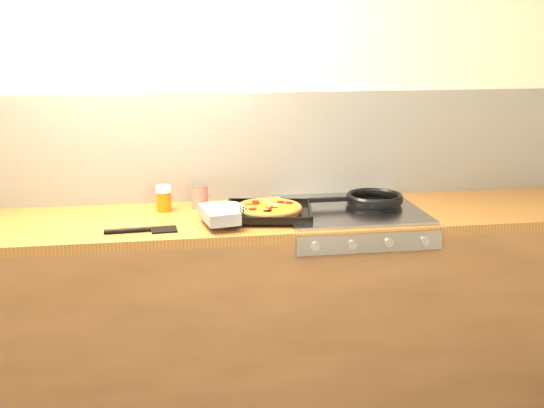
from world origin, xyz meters
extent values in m
plane|color=beige|center=(0.00, 1.40, 1.25)|extent=(3.20, 0.00, 3.20)
cube|color=silver|center=(0.00, 1.39, 1.15)|extent=(3.20, 0.02, 0.50)
cube|color=brown|center=(0.00, 1.10, 0.43)|extent=(3.20, 0.60, 0.86)
cube|color=brown|center=(0.00, 1.10, 0.88)|extent=(3.20, 0.60, 0.04)
cube|color=#9C9CA1|center=(0.45, 0.80, 0.85)|extent=(0.60, 0.03, 0.08)
cylinder|color=#A5A5AA|center=(0.23, 0.78, 0.85)|extent=(0.04, 0.02, 0.04)
cylinder|color=#A5A5AA|center=(0.38, 0.78, 0.85)|extent=(0.04, 0.02, 0.04)
cylinder|color=#A5A5AA|center=(0.53, 0.78, 0.85)|extent=(0.04, 0.02, 0.04)
cylinder|color=#A5A5AA|center=(0.67, 0.78, 0.85)|extent=(0.04, 0.02, 0.04)
cube|color=#9C9CA1|center=(0.45, 1.10, 0.91)|extent=(0.60, 0.56, 0.02)
cube|color=black|center=(0.08, 1.04, 0.92)|extent=(0.41, 0.37, 0.01)
cube|color=black|center=(0.11, 1.19, 0.94)|extent=(0.36, 0.07, 0.02)
cube|color=black|center=(0.05, 0.89, 0.94)|extent=(0.36, 0.07, 0.02)
cube|color=black|center=(0.25, 1.02, 0.94)|extent=(0.06, 0.31, 0.02)
cube|color=black|center=(-0.09, 1.07, 0.94)|extent=(0.06, 0.31, 0.02)
cylinder|color=#A77530|center=(0.08, 1.04, 0.93)|extent=(0.31, 0.31, 0.02)
torus|color=#A77530|center=(0.08, 1.04, 0.94)|extent=(0.33, 0.33, 0.02)
cylinder|color=orange|center=(0.08, 1.04, 0.95)|extent=(0.27, 0.27, 0.01)
cylinder|color=maroon|center=(0.10, 1.03, 0.95)|extent=(0.04, 0.04, 0.00)
cylinder|color=maroon|center=(0.03, 1.12, 0.95)|extent=(0.04, 0.04, 0.00)
cylinder|color=maroon|center=(0.06, 0.97, 0.95)|extent=(0.04, 0.04, 0.00)
cylinder|color=maroon|center=(0.00, 1.07, 0.95)|extent=(0.04, 0.04, 0.00)
cylinder|color=maroon|center=(0.14, 1.10, 0.95)|extent=(0.04, 0.04, 0.00)
cylinder|color=maroon|center=(0.10, 1.08, 0.95)|extent=(0.04, 0.04, 0.00)
cylinder|color=maroon|center=(0.01, 1.00, 0.95)|extent=(0.04, 0.04, 0.00)
cylinder|color=maroon|center=(0.17, 1.08, 0.95)|extent=(0.04, 0.04, 0.00)
cylinder|color=maroon|center=(0.06, 0.97, 0.95)|extent=(0.04, 0.04, 0.00)
cylinder|color=maroon|center=(0.07, 1.00, 0.95)|extent=(0.04, 0.04, 0.00)
cylinder|color=maroon|center=(0.03, 1.09, 0.95)|extent=(0.04, 0.04, 0.00)
ellipsoid|color=orange|center=(0.01, 1.04, 0.95)|extent=(0.03, 0.02, 0.01)
ellipsoid|color=orange|center=(-0.01, 1.05, 0.95)|extent=(0.03, 0.02, 0.01)
ellipsoid|color=orange|center=(0.08, 1.09, 0.95)|extent=(0.03, 0.02, 0.01)
ellipsoid|color=orange|center=(0.08, 1.12, 0.95)|extent=(0.03, 0.02, 0.01)
ellipsoid|color=orange|center=(0.06, 0.98, 0.95)|extent=(0.03, 0.02, 0.01)
ellipsoid|color=orange|center=(0.11, 1.02, 0.95)|extent=(0.03, 0.02, 0.01)
ellipsoid|color=orange|center=(0.10, 1.04, 0.95)|extent=(0.03, 0.02, 0.01)
ellipsoid|color=orange|center=(0.01, 1.03, 0.95)|extent=(0.03, 0.02, 0.01)
ellipsoid|color=orange|center=(0.10, 1.11, 0.95)|extent=(0.03, 0.02, 0.01)
ellipsoid|color=silver|center=(0.08, 1.12, 0.95)|extent=(0.03, 0.03, 0.01)
ellipsoid|color=silver|center=(0.10, 1.08, 0.95)|extent=(0.03, 0.03, 0.01)
ellipsoid|color=silver|center=(0.12, 1.06, 0.95)|extent=(0.03, 0.03, 0.01)
cube|color=black|center=(-0.14, 0.95, 0.95)|extent=(0.16, 0.24, 0.05)
ellipsoid|color=black|center=(-0.09, 1.04, 0.95)|extent=(0.15, 0.15, 0.05)
cylinder|color=black|center=(-0.07, 0.96, 0.95)|extent=(0.09, 0.10, 0.05)
cylinder|color=black|center=(0.57, 1.13, 0.92)|extent=(0.24, 0.24, 0.01)
torus|color=black|center=(0.57, 1.13, 0.94)|extent=(0.26, 0.26, 0.03)
cube|color=black|center=(0.37, 1.12, 0.95)|extent=(0.18, 0.02, 0.02)
cylinder|color=maroon|center=(-0.20, 1.25, 0.95)|extent=(0.07, 0.07, 0.09)
cylinder|color=#B2B2B7|center=(-0.20, 1.25, 1.00)|extent=(0.08, 0.08, 0.01)
cylinder|color=#B2B2B7|center=(-0.20, 1.25, 0.90)|extent=(0.08, 0.08, 0.01)
cylinder|color=#D05E0C|center=(-0.36, 1.22, 0.94)|extent=(0.07, 0.07, 0.09)
cylinder|color=silver|center=(-0.36, 1.22, 1.00)|extent=(0.07, 0.07, 0.03)
cylinder|color=#A87947|center=(0.03, 1.28, 0.91)|extent=(0.25, 0.11, 0.02)
ellipsoid|color=#A87947|center=(0.16, 1.33, 0.91)|extent=(0.07, 0.05, 0.02)
cube|color=black|center=(-0.36, 0.93, 0.90)|extent=(0.11, 0.09, 0.01)
cylinder|color=black|center=(-0.50, 0.92, 0.91)|extent=(0.18, 0.03, 0.02)
camera|label=1|loc=(-0.31, -1.52, 1.64)|focal=42.00mm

